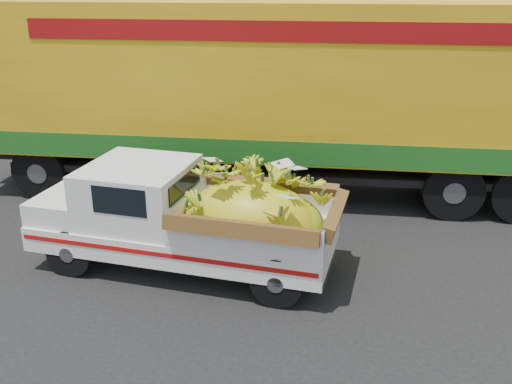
% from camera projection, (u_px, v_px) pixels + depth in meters
% --- Properties ---
extents(ground, '(100.00, 100.00, 0.00)m').
position_uv_depth(ground, '(72.00, 255.00, 9.22)').
color(ground, black).
rests_on(ground, ground).
extents(curb, '(60.00, 0.25, 0.15)m').
position_uv_depth(curb, '(213.00, 146.00, 14.76)').
color(curb, gray).
rests_on(curb, ground).
extents(sidewalk, '(60.00, 4.00, 0.14)m').
position_uv_depth(sidewalk, '(239.00, 127.00, 16.63)').
color(sidewalk, gray).
rests_on(sidewalk, ground).
extents(building_left, '(18.00, 6.00, 5.00)m').
position_uv_depth(building_left, '(100.00, 19.00, 23.24)').
color(building_left, gray).
rests_on(building_left, ground).
extents(pickup_truck, '(4.59, 1.80, 1.59)m').
position_uv_depth(pickup_truck, '(205.00, 218.00, 8.50)').
color(pickup_truck, black).
rests_on(pickup_truck, ground).
extents(semi_trailer, '(12.08, 4.48, 3.80)m').
position_uv_depth(semi_trailer, '(271.00, 90.00, 11.22)').
color(semi_trailer, black).
rests_on(semi_trailer, ground).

